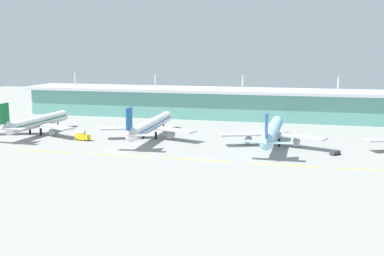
% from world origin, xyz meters
% --- Properties ---
extents(ground_plane, '(600.00, 600.00, 0.00)m').
position_xyz_m(ground_plane, '(0.00, 0.00, 0.00)').
color(ground_plane, gray).
extents(terminal_building, '(288.00, 34.00, 27.37)m').
position_xyz_m(terminal_building, '(-0.00, 114.00, 9.39)').
color(terminal_building, '#5B9E93').
rests_on(terminal_building, ground).
extents(airliner_nearest, '(48.74, 58.62, 18.90)m').
position_xyz_m(airliner_nearest, '(-95.21, 32.67, 6.44)').
color(airliner_nearest, silver).
rests_on(airliner_nearest, ground).
extents(airliner_near_middle, '(48.78, 69.77, 18.90)m').
position_xyz_m(airliner_near_middle, '(-35.36, 36.85, 6.46)').
color(airliner_near_middle, white).
rests_on(airliner_near_middle, ground).
extents(airliner_far_middle, '(48.80, 69.26, 18.90)m').
position_xyz_m(airliner_far_middle, '(24.19, 33.47, 6.46)').
color(airliner_far_middle, '#9ED1EA').
rests_on(airliner_far_middle, ground).
extents(taxiway_stripe_west, '(28.00, 0.70, 0.04)m').
position_xyz_m(taxiway_stripe_west, '(-71.00, -2.41, 0.02)').
color(taxiway_stripe_west, yellow).
rests_on(taxiway_stripe_west, ground).
extents(taxiway_stripe_mid_west, '(28.00, 0.70, 0.04)m').
position_xyz_m(taxiway_stripe_mid_west, '(-37.00, -2.41, 0.02)').
color(taxiway_stripe_mid_west, yellow).
rests_on(taxiway_stripe_mid_west, ground).
extents(taxiway_stripe_centre, '(28.00, 0.70, 0.04)m').
position_xyz_m(taxiway_stripe_centre, '(-3.00, -2.41, 0.02)').
color(taxiway_stripe_centre, yellow).
rests_on(taxiway_stripe_centre, ground).
extents(taxiway_stripe_mid_east, '(28.00, 0.70, 0.04)m').
position_xyz_m(taxiway_stripe_mid_east, '(31.00, -2.41, 0.02)').
color(taxiway_stripe_mid_east, yellow).
rests_on(taxiway_stripe_mid_east, ground).
extents(taxiway_stripe_east, '(28.00, 0.70, 0.04)m').
position_xyz_m(taxiway_stripe_east, '(65.00, -2.41, 0.02)').
color(taxiway_stripe_east, yellow).
rests_on(taxiway_stripe_east, ground).
extents(pushback_tug, '(4.62, 4.93, 1.85)m').
position_xyz_m(pushback_tug, '(51.14, 20.16, 1.10)').
color(pushback_tug, '#333842').
rests_on(pushback_tug, ground).
extents(fuel_truck, '(7.59, 4.10, 4.95)m').
position_xyz_m(fuel_truck, '(-65.49, 23.92, 2.26)').
color(fuel_truck, gold).
rests_on(fuel_truck, ground).
extents(safety_cone_left_wingtip, '(0.56, 0.56, 0.70)m').
position_xyz_m(safety_cone_left_wingtip, '(-87.91, 10.60, 0.35)').
color(safety_cone_left_wingtip, orange).
rests_on(safety_cone_left_wingtip, ground).
extents(safety_cone_nose_front, '(0.56, 0.56, 0.70)m').
position_xyz_m(safety_cone_nose_front, '(-73.40, 15.61, 0.35)').
color(safety_cone_nose_front, orange).
rests_on(safety_cone_nose_front, ground).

